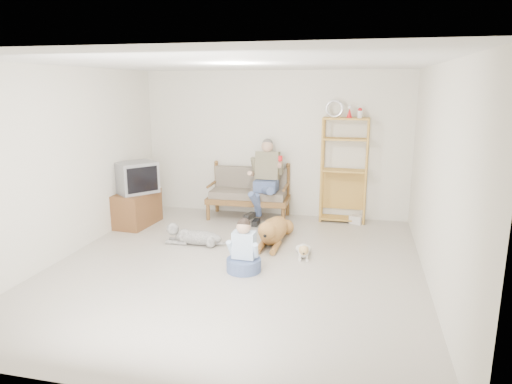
% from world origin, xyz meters
% --- Properties ---
extents(floor, '(5.50, 5.50, 0.00)m').
position_xyz_m(floor, '(0.00, 0.00, 0.00)').
color(floor, beige).
rests_on(floor, ground).
extents(ceiling, '(5.50, 5.50, 0.00)m').
position_xyz_m(ceiling, '(0.00, 0.00, 2.70)').
color(ceiling, white).
rests_on(ceiling, ground).
extents(wall_back, '(5.00, 0.00, 5.00)m').
position_xyz_m(wall_back, '(0.00, 2.75, 1.35)').
color(wall_back, beige).
rests_on(wall_back, ground).
extents(wall_front, '(5.00, 0.00, 5.00)m').
position_xyz_m(wall_front, '(0.00, -2.75, 1.35)').
color(wall_front, beige).
rests_on(wall_front, ground).
extents(wall_left, '(0.00, 5.50, 5.50)m').
position_xyz_m(wall_left, '(-2.50, 0.00, 1.35)').
color(wall_left, beige).
rests_on(wall_left, ground).
extents(wall_right, '(0.00, 5.50, 5.50)m').
position_xyz_m(wall_right, '(2.50, 0.00, 1.35)').
color(wall_right, beige).
rests_on(wall_right, ground).
extents(loveseat, '(1.52, 0.75, 0.95)m').
position_xyz_m(loveseat, '(-0.41, 2.44, 0.49)').
color(loveseat, brown).
rests_on(loveseat, ground).
extents(man, '(0.57, 0.81, 1.31)m').
position_xyz_m(man, '(-0.09, 2.21, 0.68)').
color(man, '#516095').
rests_on(man, loveseat).
extents(etagere, '(0.84, 0.37, 2.19)m').
position_xyz_m(etagere, '(1.31, 2.55, 0.97)').
color(etagere, gold).
rests_on(etagere, ground).
extents(book_stack, '(0.27, 0.24, 0.14)m').
position_xyz_m(book_stack, '(1.58, 2.45, 0.07)').
color(book_stack, silver).
rests_on(book_stack, ground).
extents(tv_stand, '(0.57, 0.94, 0.60)m').
position_xyz_m(tv_stand, '(-2.23, 1.48, 0.30)').
color(tv_stand, brown).
rests_on(tv_stand, ground).
extents(crt_tv, '(0.81, 0.83, 0.54)m').
position_xyz_m(crt_tv, '(-2.19, 1.46, 0.87)').
color(crt_tv, slate).
rests_on(crt_tv, tv_stand).
extents(wall_outlet, '(0.12, 0.02, 0.08)m').
position_xyz_m(wall_outlet, '(-1.25, 2.73, 0.30)').
color(wall_outlet, white).
rests_on(wall_outlet, ground).
extents(golden_retriever, '(0.40, 1.55, 0.47)m').
position_xyz_m(golden_retriever, '(0.31, 1.12, 0.19)').
color(golden_retriever, '#A37738').
rests_on(golden_retriever, ground).
extents(shaggy_dog, '(1.10, 0.28, 0.33)m').
position_xyz_m(shaggy_dog, '(-0.91, 0.74, 0.13)').
color(shaggy_dog, silver).
rests_on(shaggy_dog, ground).
extents(terrier, '(0.22, 0.60, 0.22)m').
position_xyz_m(terrier, '(0.86, 0.59, 0.09)').
color(terrier, silver).
rests_on(terrier, ground).
extents(child, '(0.47, 0.47, 0.74)m').
position_xyz_m(child, '(0.14, -0.09, 0.26)').
color(child, '#516095').
rests_on(child, ground).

